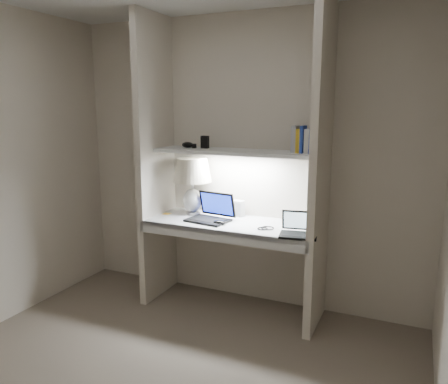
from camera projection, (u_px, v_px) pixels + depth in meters
The scene contains 17 objects.
back_wall at pixel (244, 161), 3.82m from camera, with size 3.20×0.01×2.50m, color beige.
alcove_panel_left at pixel (156, 161), 3.87m from camera, with size 0.06×0.55×2.50m, color beige.
alcove_panel_right at pixel (321, 170), 3.28m from camera, with size 0.06×0.55×2.50m, color beige.
desk at pixel (231, 224), 3.67m from camera, with size 1.40×0.55×0.04m, color white.
desk_apron at pixel (218, 236), 3.45m from camera, with size 1.46×0.03×0.10m, color silver.
shelf at pixel (236, 152), 3.64m from camera, with size 1.40×0.36×0.03m, color silver.
strip_light at pixel (236, 155), 3.65m from camera, with size 0.60×0.04×0.01m, color white.
table_lamp at pixel (192, 177), 3.86m from camera, with size 0.34×0.34×0.51m.
laptop_main at pixel (211, 214), 3.72m from camera, with size 0.38×0.34×0.23m.
laptop_netbook at pixel (299, 230), 3.28m from camera, with size 0.31×0.28×0.18m.
speaker at pixel (238, 208), 3.85m from camera, with size 0.10×0.07×0.14m, color silver.
mouse at pixel (219, 223), 3.57m from camera, with size 0.11×0.07×0.04m, color black.
cable_coil at pixel (268, 228), 3.46m from camera, with size 0.10×0.10×0.01m, color black.
sticky_note at pixel (167, 214), 3.94m from camera, with size 0.06×0.06×0.00m, color yellow.
book_row at pixel (305, 140), 3.41m from camera, with size 0.20×0.14×0.21m.
shelf_box at pixel (205, 142), 3.78m from camera, with size 0.06×0.05×0.11m, color black.
shelf_gadget at pixel (188, 145), 3.83m from camera, with size 0.12×0.09×0.05m, color black.
Camera 1 is at (1.39, -2.04, 1.73)m, focal length 35.00 mm.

